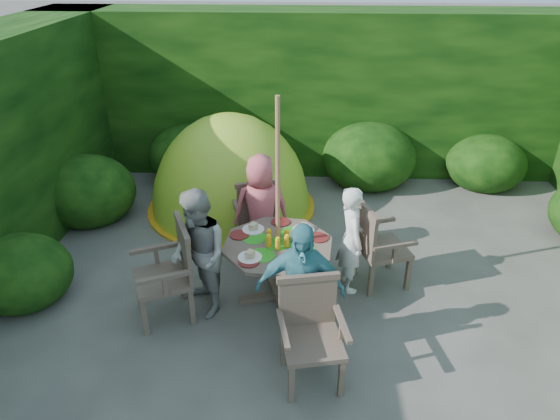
# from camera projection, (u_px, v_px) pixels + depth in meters

# --- Properties ---
(ground) EXTENTS (60.00, 60.00, 0.00)m
(ground) POSITION_uv_depth(u_px,v_px,m) (340.00, 321.00, 5.04)
(ground) COLOR #494641
(ground) RESTS_ON ground
(hedge_enclosure) EXTENTS (9.00, 9.00, 2.50)m
(hedge_enclosure) POSITION_uv_depth(u_px,v_px,m) (340.00, 156.00, 5.62)
(hedge_enclosure) COLOR black
(hedge_enclosure) RESTS_ON ground
(patio_table) EXTENTS (1.46, 1.46, 0.81)m
(patio_table) POSITION_uv_depth(u_px,v_px,m) (278.00, 252.00, 5.11)
(patio_table) COLOR #4A3A30
(patio_table) RESTS_ON ground
(parasol_pole) EXTENTS (0.06, 0.06, 2.20)m
(parasol_pole) POSITION_uv_depth(u_px,v_px,m) (278.00, 207.00, 4.86)
(parasol_pole) COLOR #9C643E
(parasol_pole) RESTS_ON ground
(garden_chair_right) EXTENTS (0.65, 0.69, 0.94)m
(garden_chair_right) POSITION_uv_depth(u_px,v_px,m) (376.00, 244.00, 5.38)
(garden_chair_right) COLOR #4A3A30
(garden_chair_right) RESTS_ON ground
(garden_chair_left) EXTENTS (0.71, 0.75, 0.98)m
(garden_chair_left) POSITION_uv_depth(u_px,v_px,m) (170.00, 271.00, 4.90)
(garden_chair_left) COLOR #4A3A30
(garden_chair_left) RESTS_ON ground
(garden_chair_back) EXTENTS (0.65, 0.61, 0.90)m
(garden_chair_back) POSITION_uv_depth(u_px,v_px,m) (256.00, 211.00, 6.09)
(garden_chair_back) COLOR #4A3A30
(garden_chair_back) RESTS_ON ground
(garden_chair_front) EXTENTS (0.63, 0.58, 0.91)m
(garden_chair_front) POSITION_uv_depth(u_px,v_px,m) (310.00, 330.00, 4.21)
(garden_chair_front) COLOR #4A3A30
(garden_chair_front) RESTS_ON ground
(child_right) EXTENTS (0.37, 0.49, 1.21)m
(child_right) POSITION_uv_depth(u_px,v_px,m) (351.00, 239.00, 5.27)
(child_right) COLOR white
(child_right) RESTS_ON ground
(child_left) EXTENTS (0.78, 0.83, 1.35)m
(child_left) POSITION_uv_depth(u_px,v_px,m) (199.00, 255.00, 4.89)
(child_left) COLOR gray
(child_left) RESTS_ON ground
(child_back) EXTENTS (0.71, 0.52, 1.32)m
(child_back) POSITION_uv_depth(u_px,v_px,m) (261.00, 209.00, 5.75)
(child_back) COLOR #D25763
(child_back) RESTS_ON ground
(child_front) EXTENTS (0.80, 0.34, 1.35)m
(child_front) POSITION_uv_depth(u_px,v_px,m) (300.00, 291.00, 4.38)
(child_front) COLOR teal
(child_front) RESTS_ON ground
(dome_tent) EXTENTS (2.38, 2.38, 2.72)m
(dome_tent) POSITION_uv_depth(u_px,v_px,m) (232.00, 207.00, 7.20)
(dome_tent) COLOR #A3C926
(dome_tent) RESTS_ON ground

